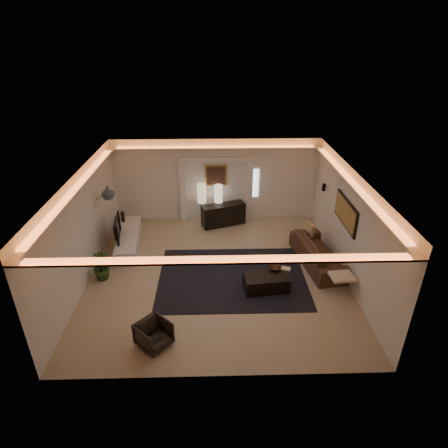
{
  "coord_description": "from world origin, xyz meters",
  "views": [
    {
      "loc": [
        -0.05,
        -8.65,
        6.01
      ],
      "look_at": [
        0.2,
        0.6,
        1.25
      ],
      "focal_mm": 29.96,
      "sensor_mm": 36.0,
      "label": 1
    }
  ],
  "objects_px": {
    "coffee_table": "(266,283)",
    "armchair": "(154,334)",
    "console": "(223,214)",
    "sofa": "(319,253)"
  },
  "relations": [
    {
      "from": "sofa",
      "to": "armchair",
      "type": "xyz_separation_m",
      "value": [
        -4.31,
        -3.09,
        -0.05
      ]
    },
    {
      "from": "coffee_table",
      "to": "armchair",
      "type": "distance_m",
      "value": 3.25
    },
    {
      "from": "console",
      "to": "armchair",
      "type": "relative_size",
      "value": 2.29
    },
    {
      "from": "sofa",
      "to": "coffee_table",
      "type": "height_order",
      "value": "sofa"
    },
    {
      "from": "armchair",
      "to": "coffee_table",
      "type": "bearing_deg",
      "value": -11.08
    },
    {
      "from": "armchair",
      "to": "sofa",
      "type": "bearing_deg",
      "value": -11.2
    },
    {
      "from": "coffee_table",
      "to": "armchair",
      "type": "xyz_separation_m",
      "value": [
        -2.64,
        -1.9,
        0.09
      ]
    },
    {
      "from": "sofa",
      "to": "coffee_table",
      "type": "relative_size",
      "value": 2.14
    },
    {
      "from": "console",
      "to": "armchair",
      "type": "distance_m",
      "value": 5.84
    },
    {
      "from": "console",
      "to": "armchair",
      "type": "xyz_separation_m",
      "value": [
        -1.62,
        -5.61,
        -0.1
      ]
    }
  ]
}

